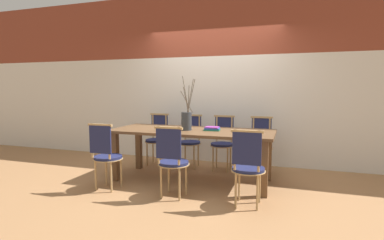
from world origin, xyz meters
name	(u,v)px	position (x,y,z in m)	size (l,w,h in m)	color
ground_plane	(192,180)	(0.00, 0.00, 0.00)	(16.00, 16.00, 0.00)	#9E7047
wall_rear	(214,78)	(0.00, 1.29, 1.60)	(12.00, 0.06, 3.20)	silver
dining_table	(192,137)	(0.00, 0.00, 0.68)	(2.42, 0.95, 0.78)	brown
chair_near_leftend	(106,154)	(-0.99, -0.77, 0.51)	(0.41, 0.41, 0.93)	#1E234C
chair_near_left	(172,159)	(-0.01, -0.77, 0.51)	(0.41, 0.41, 0.93)	#1E234C
chair_near_center	(248,165)	(0.94, -0.77, 0.51)	(0.41, 0.41, 0.93)	#1E234C
chair_far_leftend	(157,137)	(-0.94, 0.77, 0.51)	(0.41, 0.41, 0.93)	#1E234C
chair_far_left	(190,139)	(-0.29, 0.77, 0.51)	(0.41, 0.41, 0.93)	#1E234C
chair_far_center	(223,141)	(0.30, 0.77, 0.51)	(0.41, 0.41, 0.93)	#1E234C
chair_far_right	(260,143)	(0.94, 0.77, 0.51)	(0.41, 0.41, 0.93)	#1E234C
vase_centerpiece	(187,121)	(-0.07, -0.05, 0.92)	(0.21, 0.25, 0.80)	#33383D
book_stack	(212,129)	(0.30, 0.05, 0.80)	(0.25, 0.21, 0.05)	#1E6B4C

